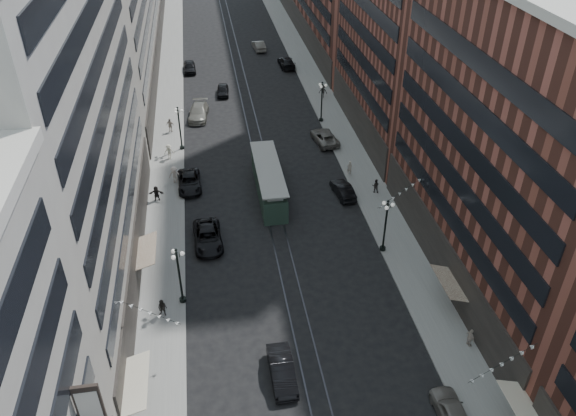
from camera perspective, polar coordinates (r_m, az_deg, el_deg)
ground at (r=74.93m, az=-3.60°, el=8.25°), size 220.00×220.00×0.00m
sidewalk_west at (r=83.92m, az=-11.96°, el=10.58°), size 4.00×180.00×0.15m
sidewalk_east at (r=85.46m, az=3.18°, el=11.71°), size 4.00×180.00×0.15m
rail_west at (r=83.95m, az=-4.82°, el=11.17°), size 0.12×180.00×0.02m
rail_east at (r=84.05m, az=-3.85°, el=11.24°), size 0.12×180.00×0.02m
building_west_mid at (r=45.66m, az=-22.35°, el=7.30°), size 8.00×36.00×28.00m
building_east_mid at (r=46.80m, az=21.58°, el=5.36°), size 8.00×30.00×24.00m
lamppost_sw_far at (r=46.10m, az=-11.00°, el=-6.60°), size 1.03×1.14×5.52m
lamppost_sw_mid at (r=68.92m, az=-10.95°, el=8.11°), size 1.03×1.14×5.52m
lamppost_se_far at (r=51.38m, az=9.88°, el=-1.62°), size 1.03×1.14×5.52m
lamppost_se_mid at (r=74.93m, az=3.45°, el=10.87°), size 1.03×1.14×5.52m
streetcar at (r=59.74m, az=-1.98°, el=2.69°), size 2.63×11.90×3.29m
car_2 at (r=53.43m, az=-8.15°, el=-2.93°), size 2.84×5.75×1.57m
car_4 at (r=40.85m, az=16.38°, el=-19.36°), size 1.87×4.57×1.55m
car_5 at (r=41.52m, az=-0.61°, el=-16.17°), size 1.75×4.79×1.57m
pedestrian_2 at (r=46.62m, az=-12.63°, el=-9.88°), size 0.86×0.64×1.59m
pedestrian_4 at (r=45.43m, az=18.04°, el=-12.42°), size 0.57×1.01×1.63m
car_7 at (r=62.12m, az=-9.99°, el=2.64°), size 2.63×5.40×1.48m
car_8 at (r=77.80m, az=-9.07°, el=9.60°), size 3.10×6.12×1.70m
car_9 at (r=94.29m, az=-9.97°, el=13.93°), size 1.98×4.68×1.58m
car_10 at (r=60.10m, az=5.60°, el=1.85°), size 2.08×4.56×1.45m
car_11 at (r=70.58m, az=3.73°, el=7.21°), size 3.18×5.69×1.50m
car_12 at (r=94.96m, az=-0.17°, el=14.59°), size 2.49×5.65×1.62m
car_13 at (r=84.69m, az=-6.64°, el=11.78°), size 1.94×4.23×1.40m
car_14 at (r=103.05m, az=-2.98°, el=16.15°), size 2.16×5.03×1.61m
pedestrian_5 at (r=60.35m, az=-13.23°, el=1.46°), size 1.59×0.58×1.67m
pedestrian_6 at (r=74.22m, az=-11.87°, el=8.22°), size 1.18×0.79×1.85m
pedestrian_7 at (r=60.82m, az=8.89°, el=2.24°), size 0.86×0.63×1.58m
pedestrian_8 at (r=63.69m, az=6.27°, el=4.09°), size 0.65×0.46×1.66m
pedestrian_9 at (r=82.95m, az=3.57°, el=11.74°), size 1.31×0.87×1.88m
pedestrian_extra_0 at (r=63.00m, az=-11.45°, el=3.35°), size 1.26×0.53×1.94m
pedestrian_extra_1 at (r=67.86m, az=-11.99°, el=5.61°), size 1.19×0.49×1.84m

